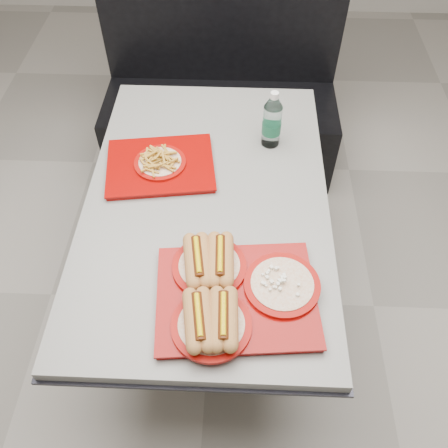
{
  "coord_description": "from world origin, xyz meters",
  "views": [
    {
      "loc": [
        0.11,
        -1.2,
        2.05
      ],
      "look_at": [
        0.07,
        -0.19,
        0.83
      ],
      "focal_mm": 38.0,
      "sensor_mm": 36.0,
      "label": 1
    }
  ],
  "objects_px": {
    "diner_table": "(208,225)",
    "tray_near": "(230,292)",
    "booth_bench": "(221,99)",
    "water_bottle": "(272,122)",
    "tray_far": "(160,164)"
  },
  "relations": [
    {
      "from": "water_bottle",
      "to": "diner_table",
      "type": "bearing_deg",
      "value": -127.43
    },
    {
      "from": "diner_table",
      "to": "water_bottle",
      "type": "xyz_separation_m",
      "value": [
        0.24,
        0.32,
        0.27
      ]
    },
    {
      "from": "booth_bench",
      "to": "water_bottle",
      "type": "height_order",
      "value": "booth_bench"
    },
    {
      "from": "diner_table",
      "to": "tray_near",
      "type": "bearing_deg",
      "value": -77.0
    },
    {
      "from": "tray_near",
      "to": "booth_bench",
      "type": "bearing_deg",
      "value": 93.74
    },
    {
      "from": "booth_bench",
      "to": "diner_table",
      "type": "bearing_deg",
      "value": -90.0
    },
    {
      "from": "tray_far",
      "to": "water_bottle",
      "type": "height_order",
      "value": "water_bottle"
    },
    {
      "from": "water_bottle",
      "to": "booth_bench",
      "type": "bearing_deg",
      "value": 107.26
    },
    {
      "from": "diner_table",
      "to": "water_bottle",
      "type": "bearing_deg",
      "value": 52.57
    },
    {
      "from": "tray_far",
      "to": "diner_table",
      "type": "bearing_deg",
      "value": -37.77
    },
    {
      "from": "diner_table",
      "to": "booth_bench",
      "type": "xyz_separation_m",
      "value": [
        0.0,
        1.09,
        -0.18
      ]
    },
    {
      "from": "tray_near",
      "to": "diner_table",
      "type": "bearing_deg",
      "value": 103.0
    },
    {
      "from": "tray_far",
      "to": "tray_near",
      "type": "bearing_deg",
      "value": -63.38
    },
    {
      "from": "diner_table",
      "to": "booth_bench",
      "type": "relative_size",
      "value": 1.05
    },
    {
      "from": "tray_far",
      "to": "booth_bench",
      "type": "bearing_deg",
      "value": 78.61
    }
  ]
}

